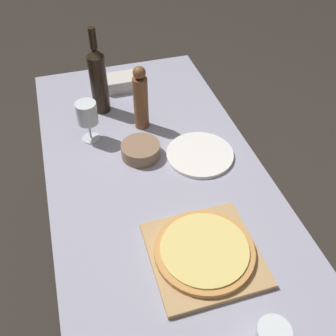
{
  "coord_description": "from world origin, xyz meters",
  "views": [
    {
      "loc": [
        -0.25,
        -0.95,
        1.75
      ],
      "look_at": [
        0.03,
        -0.02,
        0.81
      ],
      "focal_mm": 42.0,
      "sensor_mm": 36.0,
      "label": 1
    }
  ],
  "objects_px": {
    "small_bowl": "(141,150)",
    "wine_bottle": "(98,79)",
    "pepper_mill": "(141,99)",
    "wine_glass": "(87,114)",
    "pizza": "(204,250)"
  },
  "relations": [
    {
      "from": "wine_bottle",
      "to": "pepper_mill",
      "type": "distance_m",
      "value": 0.21
    },
    {
      "from": "pizza",
      "to": "wine_bottle",
      "type": "xyz_separation_m",
      "value": [
        -0.16,
        0.82,
        0.12
      ]
    },
    {
      "from": "pizza",
      "to": "small_bowl",
      "type": "height_order",
      "value": "small_bowl"
    },
    {
      "from": "wine_bottle",
      "to": "wine_glass",
      "type": "bearing_deg",
      "value": -112.83
    },
    {
      "from": "wine_glass",
      "to": "small_bowl",
      "type": "xyz_separation_m",
      "value": [
        0.17,
        -0.15,
        -0.09
      ]
    },
    {
      "from": "pepper_mill",
      "to": "wine_glass",
      "type": "xyz_separation_m",
      "value": [
        -0.21,
        -0.02,
        -0.01
      ]
    },
    {
      "from": "pizza",
      "to": "wine_bottle",
      "type": "bearing_deg",
      "value": 101.19
    },
    {
      "from": "small_bowl",
      "to": "wine_bottle",
      "type": "bearing_deg",
      "value": 105.0
    },
    {
      "from": "pizza",
      "to": "small_bowl",
      "type": "distance_m",
      "value": 0.49
    },
    {
      "from": "wine_glass",
      "to": "small_bowl",
      "type": "height_order",
      "value": "wine_glass"
    },
    {
      "from": "pepper_mill",
      "to": "wine_glass",
      "type": "bearing_deg",
      "value": -173.48
    },
    {
      "from": "wine_bottle",
      "to": "small_bowl",
      "type": "xyz_separation_m",
      "value": [
        0.09,
        -0.33,
        -0.12
      ]
    },
    {
      "from": "wine_bottle",
      "to": "pizza",
      "type": "bearing_deg",
      "value": -78.81
    },
    {
      "from": "pizza",
      "to": "wine_glass",
      "type": "distance_m",
      "value": 0.69
    },
    {
      "from": "pizza",
      "to": "pepper_mill",
      "type": "distance_m",
      "value": 0.67
    }
  ]
}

